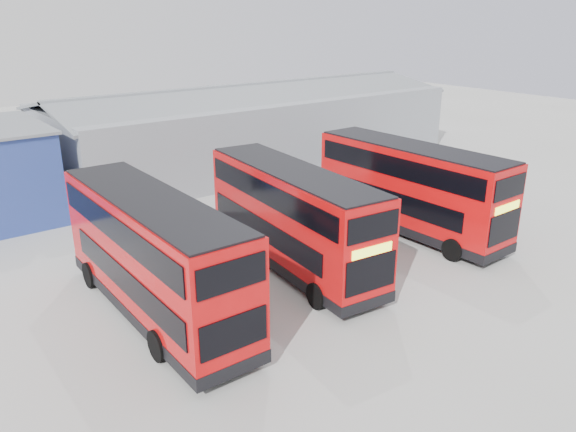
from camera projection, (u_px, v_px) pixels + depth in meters
The scene contains 6 objects.
ground_plane at pixel (361, 276), 24.45m from camera, with size 120.00×120.00×0.00m, color #9B9B96.
maintenance_shed at pixel (253, 126), 43.04m from camera, with size 30.50×12.00×5.89m.
double_decker_left at pixel (154, 258), 20.56m from camera, with size 2.94×11.13×4.68m.
double_decker_centre at pixel (293, 219), 24.60m from camera, with size 3.67×10.95×4.55m.
double_decker_right at pixel (410, 190), 28.69m from camera, with size 2.88×10.92×4.60m.
single_decker_blue at pixel (407, 179), 33.98m from camera, with size 2.56×10.01×2.70m.
Camera 1 is at (-16.03, -15.54, 10.79)m, focal length 35.00 mm.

